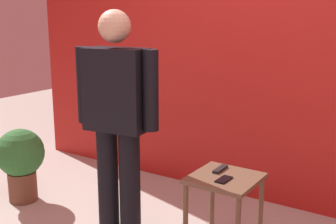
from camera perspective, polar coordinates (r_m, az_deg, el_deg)
The scene contains 6 objects.
back_wall_red at distance 4.08m, azimuth 9.79°, elevation 9.07°, with size 5.02×0.12×2.93m, color red.
standing_person at distance 3.28m, azimuth -6.66°, elevation -0.36°, with size 0.69×0.30×1.75m.
side_table at distance 3.15m, azimuth 7.37°, elevation -10.24°, with size 0.46×0.46×0.61m.
cell_phone at distance 3.04m, azimuth 7.28°, elevation -8.72°, with size 0.07×0.14×0.01m, color black.
tv_remote at distance 3.21m, azimuth 6.82°, elevation -7.38°, with size 0.04×0.17×0.02m, color black.
potted_plant at distance 4.26m, azimuth -18.65°, elevation -5.80°, with size 0.44×0.44×0.69m.
Camera 1 is at (1.64, -2.13, 1.73)m, focal length 46.80 mm.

